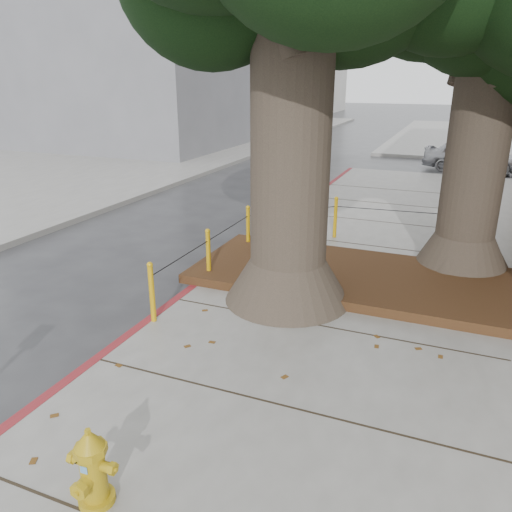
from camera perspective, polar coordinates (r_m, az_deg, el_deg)
The scene contains 10 objects.
ground at distance 6.09m, azimuth -2.31°, elevation -16.59°, with size 140.00×140.00×0.00m, color #28282B.
sidewalk_opposite at distance 21.90m, azimuth -25.67°, elevation 8.64°, with size 14.00×60.00×0.15m, color slate.
curb_red at distance 8.79m, azimuth -7.43°, elevation -4.06°, with size 0.14×26.00×0.16m, color maroon.
planter_bed at distance 9.07m, azimuth 13.27°, elevation -2.60°, with size 6.40×2.60×0.16m, color black.
building_far_grey at distance 31.56m, azimuth -11.46°, elevation 23.85°, with size 12.00×16.00×12.00m, color slate.
building_far_white at distance 53.13m, azimuth 1.38°, elevation 24.06°, with size 12.00×18.00×15.00m, color silver.
bollard_ring at distance 9.75m, azimuth 3.70°, elevation 2.20°, with size 3.79×5.39×0.95m.
fire_hydrant at distance 4.76m, azimuth -18.20°, elevation -21.99°, with size 0.40×0.36×0.75m.
car_silver at distance 22.04m, azimuth 23.49°, elevation 10.48°, with size 1.49×3.69×1.26m, color #ADAEB3.
car_dark at distance 27.84m, azimuth -8.73°, elevation 13.35°, with size 1.57×3.85×1.12m, color black.
Camera 1 is at (2.08, -4.43, 3.62)m, focal length 35.00 mm.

